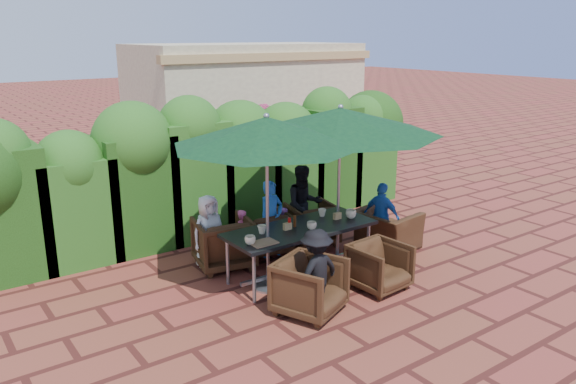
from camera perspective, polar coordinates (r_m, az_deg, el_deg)
ground at (r=8.54m, az=0.57°, el=-8.02°), size 80.00×80.00×0.00m
dining_table at (r=8.16m, az=1.27°, el=-4.08°), size 2.25×0.90×0.75m
umbrella_left at (r=7.36m, az=-2.20°, el=6.12°), size 2.53×2.53×2.46m
umbrella_right at (r=8.31m, az=5.33°, el=7.19°), size 2.99×2.99×2.46m
chair_far_left at (r=8.59m, az=-6.57°, el=-4.91°), size 0.97×0.94×0.85m
chair_far_mid at (r=9.11m, az=-2.40°, el=-3.91°), size 0.85×0.82×0.76m
chair_far_right at (r=9.49m, az=2.44°, el=-3.05°), size 0.88×0.84×0.78m
chair_near_left at (r=7.19m, az=2.24°, el=-9.33°), size 0.99×0.97×0.80m
chair_near_right at (r=7.95m, az=9.29°, el=-7.26°), size 0.75×0.71×0.73m
chair_end_right at (r=9.47m, az=10.00°, el=-3.14°), size 0.73×1.02×0.83m
adult_far_left at (r=8.56m, az=-8.04°, el=-4.02°), size 0.59×0.38×1.14m
adult_far_mid at (r=8.90m, az=-1.71°, el=-2.74°), size 0.50×0.43×1.24m
adult_far_right at (r=9.43m, az=1.61°, el=-1.31°), size 0.73×0.55×1.35m
adult_near_left at (r=7.13m, az=2.86°, el=-8.11°), size 0.75×0.40×1.12m
adult_end_right at (r=9.34m, az=9.49°, el=-2.44°), size 0.48×0.72×1.12m
child_left at (r=8.83m, az=-4.52°, el=-4.39°), size 0.36×0.32×0.82m
child_right at (r=9.21m, az=-0.30°, el=-3.78°), size 0.30×0.26×0.73m
pedestrian_a at (r=12.43m, az=-4.05°, el=4.07°), size 1.83×0.95×1.87m
pedestrian_b at (r=12.96m, az=-2.73°, el=4.70°), size 1.08×0.92×1.93m
pedestrian_c at (r=13.56m, az=0.91°, el=4.54°), size 1.13×0.90×1.61m
cup_a at (r=7.48m, az=-3.87°, el=-4.90°), size 0.15×0.15×0.12m
cup_b at (r=7.87m, az=-2.67°, el=-3.81°), size 0.13×0.13×0.12m
cup_c at (r=8.03m, az=2.42°, el=-3.43°), size 0.14×0.14×0.11m
cup_d at (r=8.60m, az=3.48°, el=-2.11°), size 0.12×0.12×0.12m
cup_e at (r=8.56m, az=6.41°, el=-2.23°), size 0.16×0.16×0.13m
ketchup_bottle at (r=8.03m, az=0.14°, el=-3.20°), size 0.04×0.04×0.17m
sauce_bottle at (r=8.12m, az=0.69°, el=-2.99°), size 0.04×0.04×0.17m
serving_tray at (r=7.52m, az=-2.51°, el=-5.17°), size 0.35×0.25×0.02m
number_block_left at (r=8.01m, az=-0.06°, el=-3.50°), size 0.12×0.06×0.10m
number_block_right at (r=8.49m, az=5.02°, el=-2.44°), size 0.12×0.06×0.10m
hedge_wall at (r=9.94m, az=-8.02°, el=3.38°), size 9.10×1.60×2.47m
building at (r=15.69m, az=-4.28°, el=8.98°), size 6.20×3.08×3.20m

